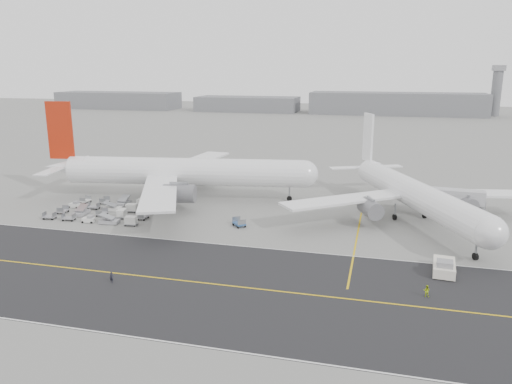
% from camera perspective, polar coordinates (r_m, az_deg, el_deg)
% --- Properties ---
extents(ground, '(700.00, 700.00, 0.00)m').
position_cam_1_polar(ground, '(91.46, -8.00, -5.09)').
color(ground, gray).
rests_on(ground, ground).
extents(taxiway, '(220.00, 59.00, 0.03)m').
position_cam_1_polar(taxiway, '(74.23, -9.68, -9.81)').
color(taxiway, '#252628').
rests_on(taxiway, ground).
extents(horizon_buildings, '(520.00, 28.00, 28.00)m').
position_cam_1_polar(horizon_buildings, '(341.00, 13.95, 8.63)').
color(horizon_buildings, slate).
rests_on(horizon_buildings, ground).
extents(control_tower, '(7.00, 7.00, 31.25)m').
position_cam_1_polar(control_tower, '(351.27, 25.79, 10.48)').
color(control_tower, slate).
rests_on(control_tower, ground).
extents(airliner_a, '(64.28, 63.13, 22.28)m').
position_cam_1_polar(airliner_a, '(116.73, -8.81, 2.33)').
color(airliner_a, white).
rests_on(airliner_a, ground).
extents(airliner_b, '(51.02, 52.27, 19.14)m').
position_cam_1_polar(airliner_b, '(103.95, 17.42, -0.11)').
color(airliner_b, white).
rests_on(airliner_b, ground).
extents(pushback_tug, '(3.63, 8.53, 2.41)m').
position_cam_1_polar(pushback_tug, '(79.94, 20.70, -8.02)').
color(pushback_tug, white).
rests_on(pushback_tug, ground).
extents(jet_bridge, '(17.16, 4.42, 6.43)m').
position_cam_1_polar(jet_bridge, '(106.92, 20.59, -0.55)').
color(jet_bridge, gray).
rests_on(jet_bridge, ground).
extents(gse_cluster, '(27.11, 22.19, 1.90)m').
position_cam_1_polar(gse_cluster, '(109.50, -16.67, -2.34)').
color(gse_cluster, '#98989D').
rests_on(gse_cluster, ground).
extents(stray_dolly, '(3.16, 3.25, 1.73)m').
position_cam_1_polar(stray_dolly, '(96.43, -1.94, -3.95)').
color(stray_dolly, silver).
rests_on(stray_dolly, ground).
extents(ground_crew_a, '(0.62, 0.44, 1.62)m').
position_cam_1_polar(ground_crew_a, '(74.69, -16.18, -9.37)').
color(ground_crew_a, black).
rests_on(ground_crew_a, ground).
extents(ground_crew_b, '(0.93, 0.78, 1.68)m').
position_cam_1_polar(ground_crew_b, '(71.50, 18.91, -10.64)').
color(ground_crew_b, '#A2BE16').
rests_on(ground_crew_b, ground).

